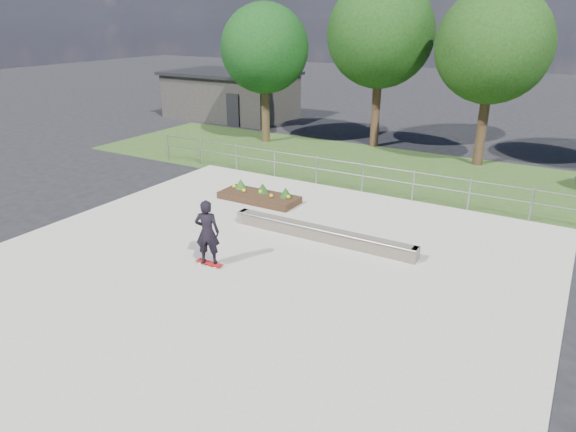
% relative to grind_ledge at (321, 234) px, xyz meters
% --- Properties ---
extents(ground, '(120.00, 120.00, 0.00)m').
position_rel_grind_ledge_xyz_m(ground, '(-0.74, -2.57, -0.26)').
color(ground, black).
rests_on(ground, ground).
extents(grass_verge, '(30.00, 8.00, 0.02)m').
position_rel_grind_ledge_xyz_m(grass_verge, '(-0.74, 8.43, -0.25)').
color(grass_verge, '#2D471C').
rests_on(grass_verge, ground).
extents(concrete_slab, '(15.00, 15.00, 0.06)m').
position_rel_grind_ledge_xyz_m(concrete_slab, '(-0.74, -2.57, -0.23)').
color(concrete_slab, '#AFAB9B').
rests_on(concrete_slab, ground).
extents(fence, '(20.06, 0.06, 1.20)m').
position_rel_grind_ledge_xyz_m(fence, '(-0.74, 4.93, 0.51)').
color(fence, '#979AA0').
rests_on(fence, ground).
extents(building, '(8.40, 5.40, 3.00)m').
position_rel_grind_ledge_xyz_m(building, '(-14.74, 15.42, 1.25)').
color(building, '#2B2926').
rests_on(building, ground).
extents(tree_far_left, '(4.55, 4.55, 7.15)m').
position_rel_grind_ledge_xyz_m(tree_far_left, '(-8.74, 10.43, 4.59)').
color(tree_far_left, '#392816').
rests_on(tree_far_left, ground).
extents(tree_mid_left, '(5.25, 5.25, 8.25)m').
position_rel_grind_ledge_xyz_m(tree_mid_left, '(-3.24, 12.43, 5.34)').
color(tree_mid_left, '#352115').
rests_on(tree_mid_left, ground).
extents(tree_mid_right, '(4.90, 4.90, 7.70)m').
position_rel_grind_ledge_xyz_m(tree_mid_right, '(2.26, 11.43, 4.97)').
color(tree_mid_right, '#332014').
rests_on(tree_mid_right, ground).
extents(grind_ledge, '(6.00, 0.44, 0.43)m').
position_rel_grind_ledge_xyz_m(grind_ledge, '(0.00, 0.00, 0.00)').
color(grind_ledge, brown).
rests_on(grind_ledge, concrete_slab).
extents(planter_bed, '(3.00, 1.20, 0.61)m').
position_rel_grind_ledge_xyz_m(planter_bed, '(-3.61, 2.06, -0.02)').
color(planter_bed, black).
rests_on(planter_bed, concrete_slab).
extents(skateboarder, '(0.80, 0.66, 1.90)m').
position_rel_grind_ledge_xyz_m(skateboarder, '(-1.87, -3.08, 0.78)').
color(skateboarder, white).
rests_on(skateboarder, concrete_slab).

